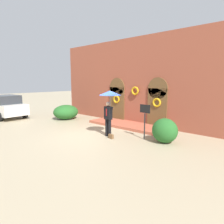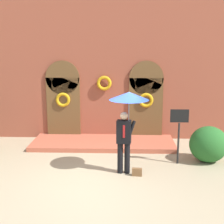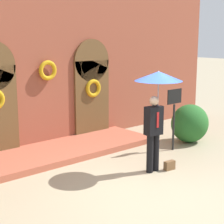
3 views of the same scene
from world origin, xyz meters
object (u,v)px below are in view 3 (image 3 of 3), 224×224
at_px(person_with_umbrella, 157,91).
at_px(shrub_right, 190,123).
at_px(sign_post, 174,109).
at_px(handbag, 170,165).

relative_size(person_with_umbrella, shrub_right, 1.98).
bearing_deg(sign_post, person_with_umbrella, -153.48).
distance_m(person_with_umbrella, shrub_right, 3.05).
distance_m(handbag, sign_post, 1.95).
relative_size(handbag, sign_post, 0.16).
distance_m(sign_post, shrub_right, 1.16).
bearing_deg(shrub_right, handbag, -152.74).
bearing_deg(sign_post, shrub_right, 10.77).
xyz_separation_m(person_with_umbrella, sign_post, (1.59, 0.79, -0.75)).
xyz_separation_m(handbag, sign_post, (1.31, 0.99, 1.05)).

